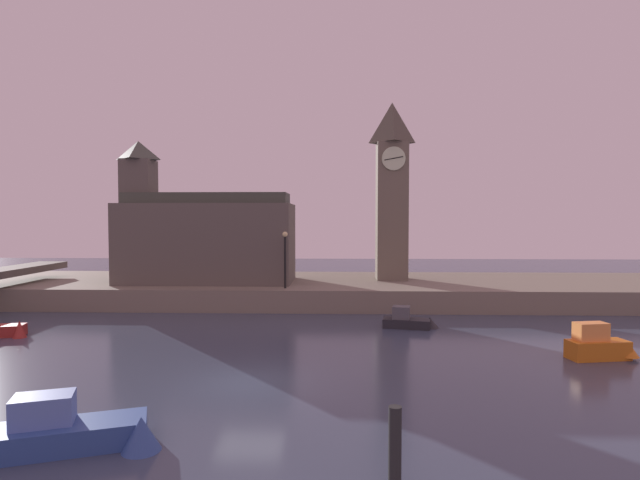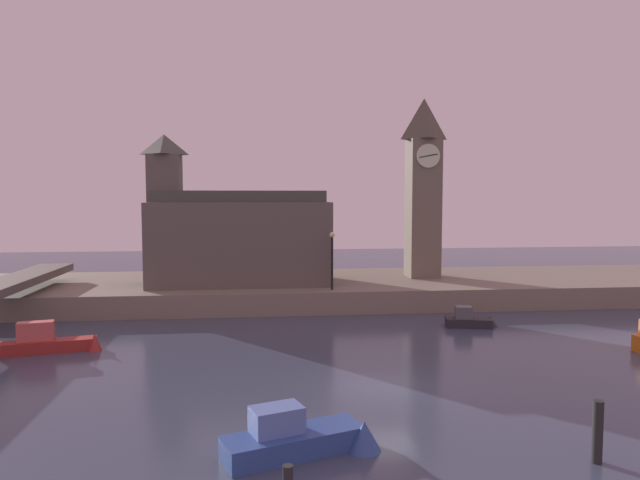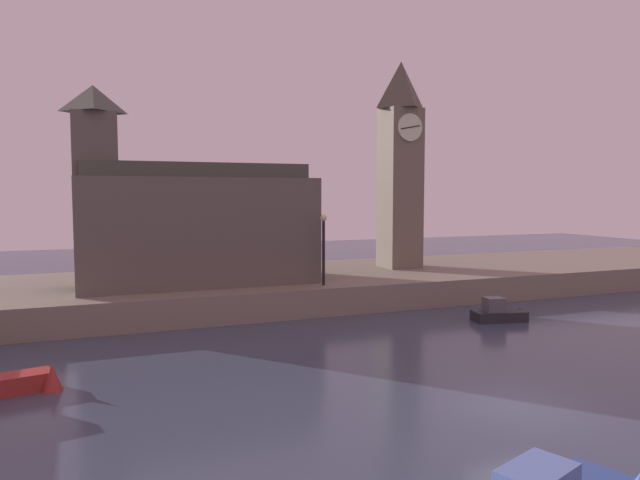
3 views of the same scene
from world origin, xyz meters
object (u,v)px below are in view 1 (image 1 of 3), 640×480
boat_tour_blue (78,432)px  boat_patrol_orange (601,346)px  clock_tower (392,188)px  streetlamp (285,253)px  parliament_hall (201,237)px  boat_barge_dark (412,321)px  mooring_post_right (395,445)px

boat_tour_blue → boat_patrol_orange: 20.86m
clock_tower → boat_patrol_orange: clock_tower is taller
streetlamp → boat_tour_blue: streetlamp is taller
parliament_hall → boat_barge_dark: parliament_hall is taller
boat_tour_blue → clock_tower: bearing=67.1°
clock_tower → boat_tour_blue: 29.72m
streetlamp → boat_patrol_orange: streetlamp is taller
mooring_post_right → boat_tour_blue: (-8.28, 1.50, -0.44)m
boat_tour_blue → boat_patrol_orange: bearing=27.1°
boat_patrol_orange → boat_barge_dark: 9.69m
streetlamp → boat_patrol_orange: 19.29m
streetlamp → boat_barge_dark: 9.98m
clock_tower → boat_patrol_orange: 20.06m
parliament_hall → mooring_post_right: size_ratio=6.90×
streetlamp → boat_patrol_orange: size_ratio=1.20×
mooring_post_right → boat_patrol_orange: (10.28, 11.00, -0.32)m
streetlamp → boat_tour_blue: (-3.42, -20.98, -3.42)m
streetlamp → mooring_post_right: size_ratio=2.09×
boat_patrol_orange → streetlamp: bearing=142.9°
clock_tower → boat_barge_dark: (0.05, -10.61, -8.15)m
parliament_hall → streetlamp: (6.65, -3.52, -0.97)m
mooring_post_right → boat_barge_dark: size_ratio=0.55×
boat_tour_blue → mooring_post_right: bearing=-10.2°
boat_patrol_orange → boat_barge_dark: size_ratio=0.95×
streetlamp → boat_barge_dark: size_ratio=1.14×
streetlamp → boat_tour_blue: bearing=-99.2°
clock_tower → parliament_hall: clock_tower is taller
streetlamp → mooring_post_right: 23.19m
clock_tower → parliament_hall: (-14.34, -1.85, -3.67)m
boat_tour_blue → boat_barge_dark: boat_tour_blue is taller
mooring_post_right → boat_patrol_orange: size_ratio=0.57×
clock_tower → parliament_hall: bearing=-172.6°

